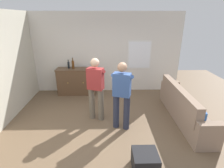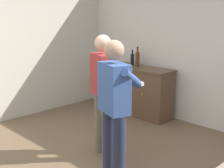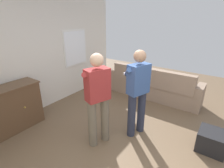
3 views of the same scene
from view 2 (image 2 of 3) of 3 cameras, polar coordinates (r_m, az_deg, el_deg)
name	(u,v)px [view 2 (image 2 of 3)]	position (r m, az deg, el deg)	size (l,w,h in m)	color
wall_back_with_window	(205,46)	(5.53, 16.71, 6.67)	(5.20, 0.15, 2.80)	silver
sideboard_cabinet	(140,91)	(6.04, 5.06, -1.28)	(1.35, 0.49, 0.94)	brown
bottle_wine_green	(137,59)	(5.98, 4.68, 4.63)	(0.08, 0.08, 0.38)	#593314
bottle_liquor_amber	(132,59)	(6.12, 3.74, 4.55)	(0.07, 0.07, 0.30)	black
person_standing_left	(104,90)	(4.20, -1.47, -1.13)	(0.52, 0.52, 1.68)	#6B6051
person_standing_right	(115,107)	(3.47, 0.54, -4.22)	(0.53, 0.52, 1.68)	#282D42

